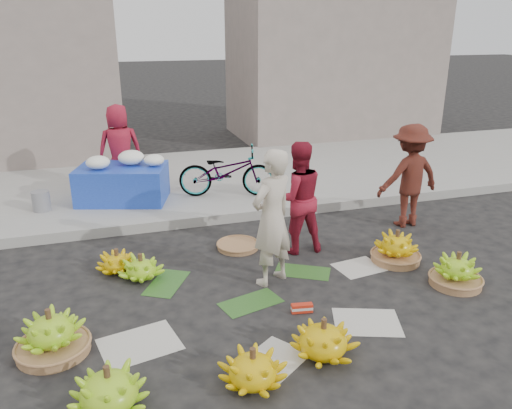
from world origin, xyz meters
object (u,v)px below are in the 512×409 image
object	(u,v)px
bicycle	(227,172)
banana_bunch_4	(457,271)
flower_table	(123,181)
vendor_cream	(272,218)
banana_bunch_0	(51,334)

from	to	relation	value
bicycle	banana_bunch_4	bearing A→B (deg)	-137.81
flower_table	banana_bunch_4	bearing A→B (deg)	-30.64
flower_table	vendor_cream	bearing A→B (deg)	-47.55
banana_bunch_0	vendor_cream	bearing A→B (deg)	16.44
flower_table	bicycle	world-z (taller)	bicycle
banana_bunch_4	banana_bunch_0	bearing A→B (deg)	179.72
banana_bunch_4	bicycle	distance (m)	3.97
flower_table	bicycle	distance (m)	1.67
vendor_cream	flower_table	world-z (taller)	vendor_cream
banana_bunch_4	flower_table	size ratio (longest dim) A/B	0.37
bicycle	vendor_cream	bearing A→B (deg)	-168.60
flower_table	bicycle	size ratio (longest dim) A/B	0.99
banana_bunch_0	banana_bunch_4	world-z (taller)	banana_bunch_0
vendor_cream	flower_table	bearing A→B (deg)	-92.60
vendor_cream	banana_bunch_4	bearing A→B (deg)	132.39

